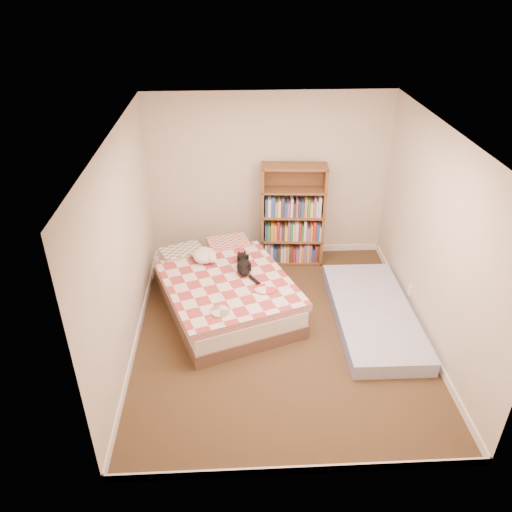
{
  "coord_description": "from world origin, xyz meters",
  "views": [
    {
      "loc": [
        -0.54,
        -4.84,
        3.97
      ],
      "look_at": [
        -0.28,
        0.3,
        0.93
      ],
      "focal_mm": 35.0,
      "sensor_mm": 36.0,
      "label": 1
    }
  ],
  "objects_px": {
    "floor_mattress": "(373,314)",
    "bed": "(225,289)",
    "black_cat": "(244,265)",
    "bookshelf": "(292,227)",
    "white_dog": "(205,256)"
  },
  "relations": [
    {
      "from": "bookshelf",
      "to": "white_dog",
      "type": "xyz_separation_m",
      "value": [
        -1.26,
        -0.8,
        0.01
      ]
    },
    {
      "from": "floor_mattress",
      "to": "bed",
      "type": "bearing_deg",
      "value": 167.82
    },
    {
      "from": "floor_mattress",
      "to": "black_cat",
      "type": "height_order",
      "value": "black_cat"
    },
    {
      "from": "bed",
      "to": "black_cat",
      "type": "distance_m",
      "value": 0.42
    },
    {
      "from": "bookshelf",
      "to": "black_cat",
      "type": "xyz_separation_m",
      "value": [
        -0.75,
        -1.04,
        -0.0
      ]
    },
    {
      "from": "bed",
      "to": "white_dog",
      "type": "relative_size",
      "value": 6.8
    },
    {
      "from": "bed",
      "to": "white_dog",
      "type": "bearing_deg",
      "value": 106.79
    },
    {
      "from": "black_cat",
      "to": "white_dog",
      "type": "distance_m",
      "value": 0.57
    },
    {
      "from": "floor_mattress",
      "to": "black_cat",
      "type": "xyz_separation_m",
      "value": [
        -1.63,
        0.52,
        0.47
      ]
    },
    {
      "from": "bed",
      "to": "black_cat",
      "type": "height_order",
      "value": "black_cat"
    },
    {
      "from": "bed",
      "to": "white_dog",
      "type": "height_order",
      "value": "white_dog"
    },
    {
      "from": "bookshelf",
      "to": "black_cat",
      "type": "bearing_deg",
      "value": -121.76
    },
    {
      "from": "floor_mattress",
      "to": "bookshelf",
      "type": "bearing_deg",
      "value": 119.89
    },
    {
      "from": "bed",
      "to": "black_cat",
      "type": "xyz_separation_m",
      "value": [
        0.26,
        0.09,
        0.31
      ]
    },
    {
      "from": "bed",
      "to": "floor_mattress",
      "type": "bearing_deg",
      "value": -32.74
    }
  ]
}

